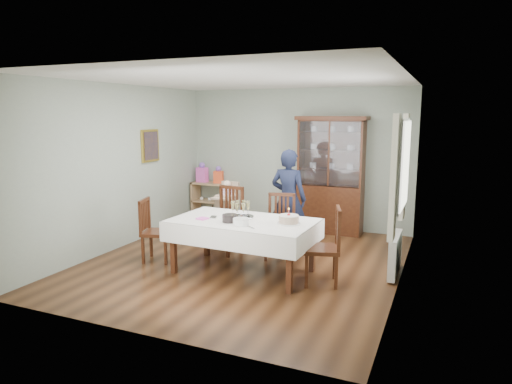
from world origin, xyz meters
The scene contains 25 objects.
floor centered at (0.00, 0.00, 0.00)m, with size 5.00×5.00×0.00m, color #593319.
room_shell centered at (0.00, 0.53, 1.70)m, with size 5.00×5.00×5.00m.
dining_table centered at (0.17, -0.41, 0.38)m, with size 2.04×1.23×0.76m.
china_cabinet centered at (0.75, 2.26, 1.12)m, with size 1.30×0.48×2.18m.
sideboard centered at (-1.75, 2.28, 0.40)m, with size 0.90×0.38×0.80m.
picture_frame centered at (-2.22, 0.80, 1.65)m, with size 0.04×0.48×0.58m, color gold.
window centered at (2.22, 0.30, 1.55)m, with size 0.04×1.02×1.22m, color white.
curtain_left centered at (2.16, -0.32, 1.45)m, with size 0.07×0.30×1.55m, color silver.
curtain_right centered at (2.16, 0.92, 1.45)m, with size 0.07×0.30×1.55m, color silver.
radiator centered at (2.16, 0.30, 0.30)m, with size 0.10×0.80×0.55m, color white.
chair_far_left centered at (-0.49, 0.35, 0.31)m, with size 0.53×0.53×1.06m.
chair_far_right centered at (0.42, 0.41, 0.30)m, with size 0.52×0.52×0.99m.
chair_end_left centered at (-1.26, -0.44, 0.28)m, with size 0.53×0.53×0.95m.
chair_end_right centered at (1.32, -0.40, 0.30)m, with size 0.57×0.57×1.02m.
woman centered at (0.35, 1.00, 0.83)m, with size 0.60×0.40×1.65m, color black.
high_chair centered at (-0.86, 1.16, 0.41)m, with size 0.49×0.49×1.04m.
champagne_tray centered at (0.08, -0.29, 0.83)m, with size 0.38×0.38×0.23m.
birthday_cake centered at (0.83, -0.38, 0.82)m, with size 0.32×0.32×0.22m.
plate_stack_dark centered at (0.06, -0.58, 0.81)m, with size 0.22×0.22×0.10m, color black.
plate_stack_white centered at (0.27, -0.69, 0.81)m, with size 0.21×0.21×0.09m, color white.
napkin_stack centered at (-0.37, -0.59, 0.77)m, with size 0.14×0.14×0.02m, color #F55ACB.
cutlery centered at (-0.32, -0.43, 0.77)m, with size 0.12×0.17×0.01m, color silver, non-canonical shape.
cake_knife centered at (0.41, -0.74, 0.77)m, with size 0.27×0.02×0.01m, color silver.
gift_bag_pink centered at (-1.99, 2.26, 0.98)m, with size 0.24×0.17×0.42m.
gift_bag_orange centered at (-1.61, 2.26, 0.96)m, with size 0.22×0.18×0.35m.
Camera 1 is at (2.76, -6.04, 2.22)m, focal length 32.00 mm.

